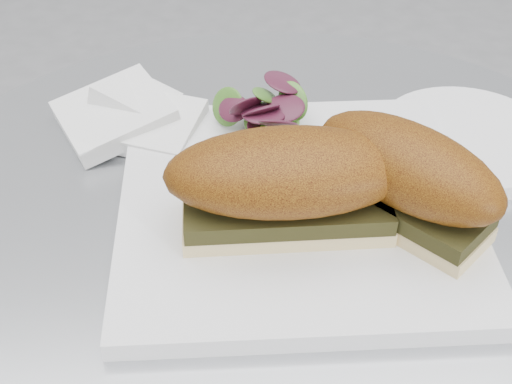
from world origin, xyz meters
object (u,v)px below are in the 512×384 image
plate (295,206)px  sandwich_right (407,175)px  saucer (467,139)px  sandwich_left (287,181)px

plate → sandwich_right: (0.08, -0.03, 0.05)m
plate → saucer: 0.19m
sandwich_left → saucer: sandwich_left is taller
sandwich_right → saucer: 0.15m
sandwich_left → sandwich_right: 0.09m
plate → saucer: plate is taller
sandwich_right → saucer: bearing=98.5°
sandwich_right → plate: bearing=-153.8°
sandwich_left → sandwich_right: bearing=0.4°
plate → sandwich_left: bearing=-110.9°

